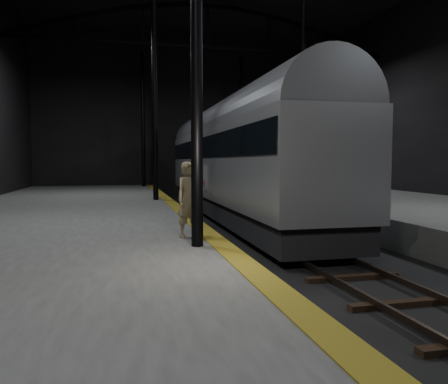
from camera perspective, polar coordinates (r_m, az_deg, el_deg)
name	(u,v)px	position (r m, az deg, el deg)	size (l,w,h in m)	color
ground	(290,248)	(14.72, 8.66, -7.24)	(44.00, 44.00, 0.00)	black
platform_left	(49,243)	(13.76, -21.90, -6.16)	(9.00, 43.80, 1.00)	#4B4B49
tactile_strip	(193,221)	(13.69, -4.05, -3.79)	(0.50, 43.80, 0.01)	olive
track	(290,246)	(14.71, 8.66, -6.98)	(2.40, 43.00, 0.24)	#3F3328
train	(233,154)	(21.76, 1.18, 4.98)	(3.24, 21.66, 5.79)	#ACAEB5
woman	(189,200)	(10.73, -4.58, -0.99)	(0.68, 0.44, 1.86)	#9A885E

